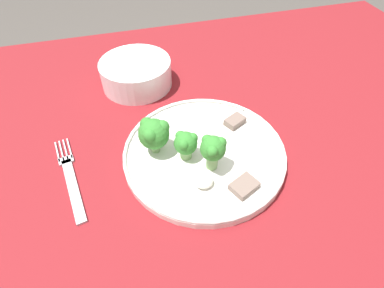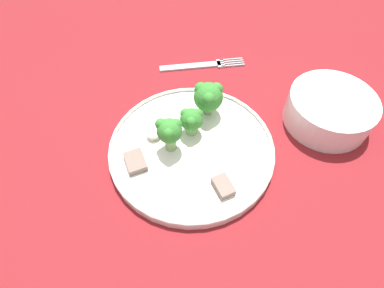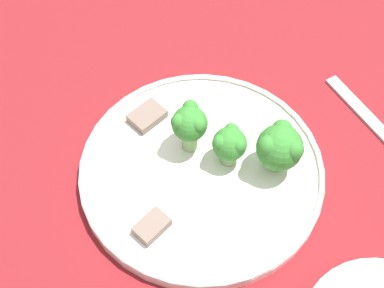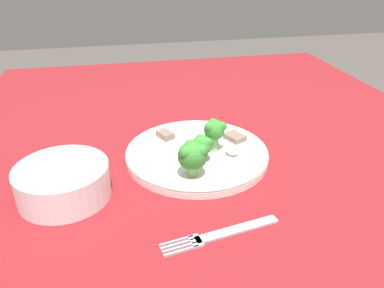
{
  "view_description": "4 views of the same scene",
  "coord_description": "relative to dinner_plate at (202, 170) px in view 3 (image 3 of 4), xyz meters",
  "views": [
    {
      "loc": [
        -0.13,
        -0.27,
        1.1
      ],
      "look_at": [
        -0.05,
        0.03,
        0.76
      ],
      "focal_mm": 28.0,
      "sensor_mm": 36.0,
      "label": 1
    },
    {
      "loc": [
        0.26,
        0.06,
        1.12
      ],
      "look_at": [
        -0.02,
        0.05,
        0.74
      ],
      "focal_mm": 28.0,
      "sensor_mm": 36.0,
      "label": 2
    },
    {
      "loc": [
        0.09,
        0.33,
        1.22
      ],
      "look_at": [
        -0.02,
        0.03,
        0.75
      ],
      "focal_mm": 50.0,
      "sensor_mm": 36.0,
      "label": 3
    },
    {
      "loc": [
        -0.63,
        0.18,
        1.07
      ],
      "look_at": [
        -0.03,
        0.06,
        0.75
      ],
      "focal_mm": 35.0,
      "sensor_mm": 36.0,
      "label": 4
    }
  ],
  "objects": [
    {
      "name": "meat_slice_middle_slice",
      "position": [
        0.07,
        0.05,
        0.01
      ],
      "size": [
        0.04,
        0.04,
        0.01
      ],
      "color": "#756056",
      "rests_on": "dinner_plate"
    },
    {
      "name": "broccoli_floret_back_left",
      "position": [
        -0.08,
        0.02,
        0.04
      ],
      "size": [
        0.05,
        0.05,
        0.06
      ],
      "color": "#7FA866",
      "rests_on": "dinner_plate"
    },
    {
      "name": "fork",
      "position": [
        -0.22,
        0.01,
        -0.01
      ],
      "size": [
        0.05,
        0.18,
        0.0
      ],
      "color": "#B2B2B7",
      "rests_on": "table"
    },
    {
      "name": "sauce_dollop",
      "position": [
        -0.02,
        -0.06,
        0.01
      ],
      "size": [
        0.03,
        0.03,
        0.02
      ],
      "color": "silver",
      "rests_on": "dinner_plate"
    },
    {
      "name": "table",
      "position": [
        0.03,
        -0.05,
        -0.09
      ],
      "size": [
        1.32,
        1.06,
        0.71
      ],
      "color": "maroon",
      "rests_on": "ground_plane"
    },
    {
      "name": "meat_slice_front_slice",
      "position": [
        0.04,
        -0.09,
        0.01
      ],
      "size": [
        0.05,
        0.04,
        0.01
      ],
      "color": "#756056",
      "rests_on": "dinner_plate"
    },
    {
      "name": "broccoli_floret_near_rim_left",
      "position": [
        -0.03,
        -0.0,
        0.03
      ],
      "size": [
        0.04,
        0.04,
        0.05
      ],
      "color": "#7FA866",
      "rests_on": "dinner_plate"
    },
    {
      "name": "dinner_plate",
      "position": [
        0.0,
        0.0,
        0.0
      ],
      "size": [
        0.27,
        0.27,
        0.02
      ],
      "color": "white",
      "rests_on": "table"
    },
    {
      "name": "broccoli_floret_center_left",
      "position": [
        0.0,
        -0.03,
        0.04
      ],
      "size": [
        0.04,
        0.04,
        0.06
      ],
      "color": "#7FA866",
      "rests_on": "dinner_plate"
    }
  ]
}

